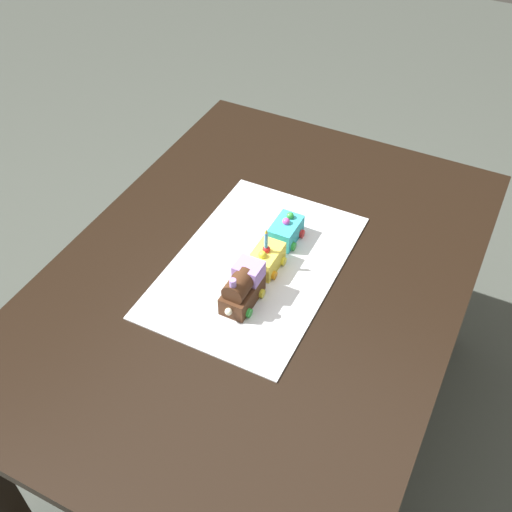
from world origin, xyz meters
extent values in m
plane|color=#474C44|center=(0.00, 0.00, 0.00)|extent=(8.00, 8.00, 0.00)
cube|color=black|center=(0.00, 0.00, 0.72)|extent=(1.40, 1.00, 0.03)
cube|color=black|center=(0.64, -0.44, 0.35)|extent=(0.07, 0.07, 0.71)
cube|color=black|center=(0.64, 0.44, 0.35)|extent=(0.07, 0.07, 0.71)
cube|color=silver|center=(0.02, 0.02, 0.74)|extent=(0.60, 0.40, 0.00)
cube|color=#472816|center=(-0.11, -0.01, 0.77)|extent=(0.12, 0.06, 0.05)
cylinder|color=#472816|center=(-0.12, -0.01, 0.81)|extent=(0.08, 0.05, 0.05)
cube|color=#AD84E0|center=(-0.07, -0.01, 0.82)|extent=(0.06, 0.06, 0.04)
cylinder|color=#AD84E0|center=(-0.15, -0.01, 0.84)|extent=(0.02, 0.02, 0.03)
sphere|color=#F4EFCC|center=(-0.18, -0.01, 0.78)|extent=(0.02, 0.02, 0.02)
cylinder|color=green|center=(-0.14, -0.05, 0.76)|extent=(0.02, 0.01, 0.02)
cylinder|color=yellow|center=(-0.07, -0.05, 0.76)|extent=(0.02, 0.01, 0.02)
cylinder|color=green|center=(-0.14, 0.03, 0.76)|extent=(0.02, 0.01, 0.02)
cylinder|color=orange|center=(-0.07, 0.03, 0.76)|extent=(0.02, 0.01, 0.02)
cube|color=#F4E04C|center=(0.02, -0.01, 0.77)|extent=(0.10, 0.06, 0.06)
cylinder|color=orange|center=(-0.01, -0.05, 0.76)|extent=(0.02, 0.01, 0.02)
cylinder|color=yellow|center=(0.05, -0.05, 0.76)|extent=(0.02, 0.01, 0.02)
cylinder|color=green|center=(-0.01, 0.03, 0.76)|extent=(0.02, 0.01, 0.02)
cylinder|color=orange|center=(0.05, 0.03, 0.76)|extent=(0.02, 0.01, 0.02)
sphere|color=red|center=(0.02, -0.01, 0.81)|extent=(0.02, 0.02, 0.02)
sphere|color=yellow|center=(0.00, -0.01, 0.81)|extent=(0.02, 0.02, 0.02)
cube|color=#38B7C6|center=(0.14, -0.01, 0.77)|extent=(0.10, 0.06, 0.06)
cylinder|color=green|center=(0.11, -0.05, 0.76)|extent=(0.02, 0.01, 0.02)
cylinder|color=red|center=(0.17, -0.05, 0.76)|extent=(0.02, 0.01, 0.02)
cylinder|color=#4C59D8|center=(0.11, 0.03, 0.76)|extent=(0.02, 0.01, 0.02)
cylinder|color=#D84CB2|center=(0.17, 0.03, 0.76)|extent=(0.02, 0.01, 0.02)
sphere|color=#D84CB2|center=(0.14, -0.01, 0.81)|extent=(0.02, 0.02, 0.02)
sphere|color=green|center=(0.16, -0.01, 0.81)|extent=(0.02, 0.02, 0.02)
cylinder|color=#4CA5E5|center=(0.02, -0.01, 0.84)|extent=(0.01, 0.01, 0.05)
cone|color=yellow|center=(0.02, -0.01, 0.87)|extent=(0.01, 0.01, 0.01)
camera|label=1|loc=(-0.98, -0.48, 1.86)|focal=43.33mm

